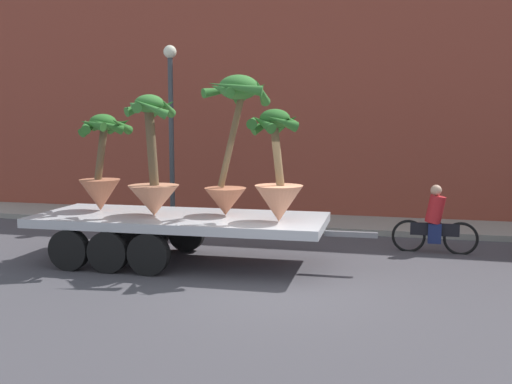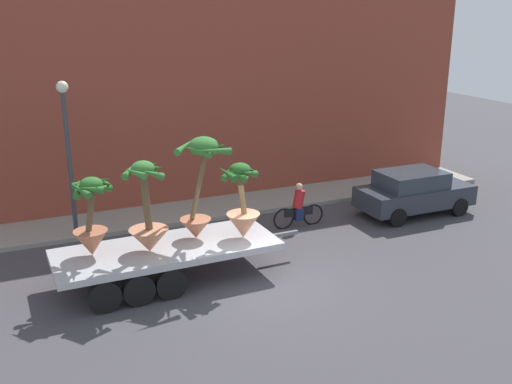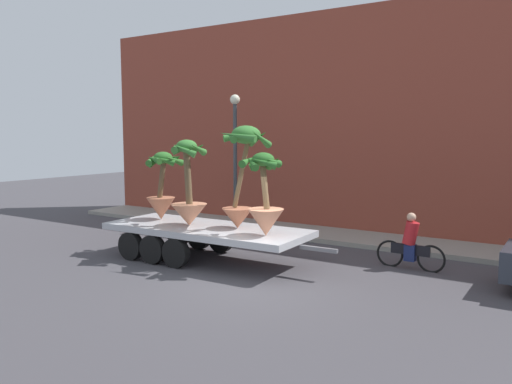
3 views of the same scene
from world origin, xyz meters
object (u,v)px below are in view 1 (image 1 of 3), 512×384
(potted_palm_extra, at_px, (232,140))
(potted_palm_rear, at_px, (102,168))
(cyclist, at_px, (435,223))
(street_lamp, at_px, (171,110))
(flatbed_trailer, at_px, (168,225))
(potted_palm_front, at_px, (277,177))
(potted_palm_middle, at_px, (153,172))

(potted_palm_extra, bearing_deg, potted_palm_rear, -179.25)
(cyclist, xyz_separation_m, street_lamp, (-6.98, 1.89, 2.56))
(flatbed_trailer, distance_m, potted_palm_extra, 2.20)
(cyclist, bearing_deg, flatbed_trailer, -157.54)
(flatbed_trailer, relative_size, potted_palm_rear, 3.36)
(flatbed_trailer, distance_m, street_lamp, 5.05)
(flatbed_trailer, relative_size, potted_palm_front, 3.26)
(potted_palm_rear, bearing_deg, potted_palm_middle, -14.93)
(potted_palm_front, xyz_separation_m, street_lamp, (-3.94, 4.32, 1.39))
(potted_palm_front, bearing_deg, street_lamp, 132.35)
(flatbed_trailer, relative_size, potted_palm_middle, 2.85)
(potted_palm_front, bearing_deg, potted_palm_extra, 154.99)
(flatbed_trailer, relative_size, potted_palm_extra, 2.46)
(potted_palm_rear, relative_size, street_lamp, 0.43)
(street_lamp, bearing_deg, potted_palm_middle, -72.23)
(potted_palm_front, xyz_separation_m, potted_palm_extra, (-1.02, 0.48, 0.66))
(flatbed_trailer, relative_size, street_lamp, 1.44)
(potted_palm_front, relative_size, potted_palm_extra, 0.76)
(potted_palm_rear, distance_m, cyclist, 7.35)
(cyclist, distance_m, street_lamp, 7.67)
(potted_palm_rear, relative_size, potted_palm_middle, 0.85)
(potted_palm_middle, height_order, street_lamp, street_lamp)
(flatbed_trailer, xyz_separation_m, potted_palm_extra, (1.32, 0.26, 1.74))
(potted_palm_rear, xyz_separation_m, potted_palm_front, (3.92, -0.44, -0.07))
(flatbed_trailer, height_order, potted_palm_rear, potted_palm_rear)
(potted_palm_middle, relative_size, potted_palm_extra, 0.86)
(potted_palm_rear, xyz_separation_m, potted_palm_middle, (1.34, -0.36, -0.03))
(potted_palm_extra, xyz_separation_m, cyclist, (4.06, 1.96, -1.83))
(potted_palm_extra, bearing_deg, street_lamp, 127.20)
(potted_palm_rear, bearing_deg, potted_palm_front, -6.36)
(potted_palm_front, relative_size, street_lamp, 0.44)
(flatbed_trailer, bearing_deg, potted_palm_rear, 171.87)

